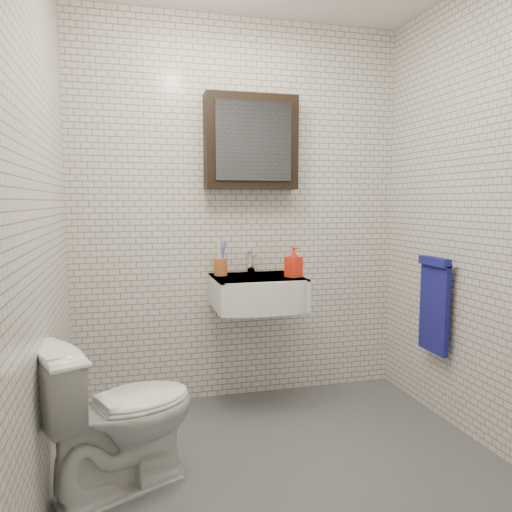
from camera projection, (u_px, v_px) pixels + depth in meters
The scene contains 9 objects.
ground at pixel (287, 467), 2.48m from camera, with size 2.20×2.00×0.01m, color #4C4F53.
room_shell at pixel (289, 170), 2.33m from camera, with size 2.22×2.02×2.51m.
washbasin at pixel (259, 292), 3.12m from camera, with size 0.55×0.50×0.20m.
faucet at pixel (251, 263), 3.29m from camera, with size 0.06×0.20×0.15m.
mirror_cabinet at pixel (251, 142), 3.20m from camera, with size 0.60×0.15×0.60m.
towel_rail at pixel (434, 301), 3.01m from camera, with size 0.09×0.30×0.58m.
toothbrush_cup at pixel (221, 266), 3.19m from camera, with size 0.09×0.09×0.24m.
soap_bottle at pixel (294, 262), 3.12m from camera, with size 0.08×0.09×0.19m, color orange.
toilet at pixel (119, 413), 2.27m from camera, with size 0.40×0.71×0.72m, color white.
Camera 1 is at (-0.75, -2.24, 1.32)m, focal length 35.00 mm.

